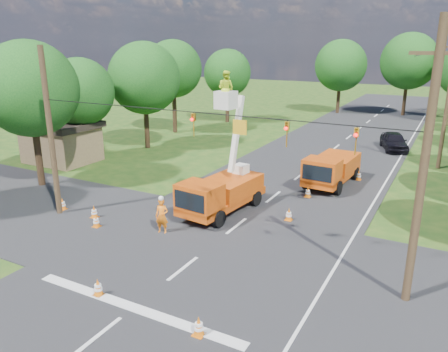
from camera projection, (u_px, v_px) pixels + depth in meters
The scene contains 29 objects.
ground at pixel (320, 160), 35.14m from camera, with size 140.00×140.00×0.00m, color #1B4414.
road_main at pixel (320, 160), 35.14m from camera, with size 12.00×100.00×0.06m, color black.
road_cross at pixel (207, 250), 19.99m from camera, with size 56.00×10.00×0.07m, color black.
stop_bar at pixel (134, 309), 15.61m from camera, with size 9.00×0.45×0.02m, color silver.
edge_line at pixel (393, 169), 32.60m from camera, with size 0.12×90.00×0.02m, color silver.
bucket_truck at pixel (221, 184), 23.90m from camera, with size 2.86×6.08×7.73m.
second_truck at pixel (331, 169), 28.69m from camera, with size 2.66×6.02×2.20m.
ground_worker at pixel (162, 216), 21.52m from camera, with size 0.66×0.43×1.82m, color orange.
distant_car at pixel (394, 141), 38.28m from camera, with size 1.85×4.61×1.57m, color black.
traffic_cone_0 at pixel (98, 287), 16.29m from camera, with size 0.38×0.38×0.71m.
traffic_cone_1 at pixel (199, 326), 14.06m from camera, with size 0.38×0.38×0.71m.
traffic_cone_2 at pixel (289, 214), 23.18m from camera, with size 0.38×0.38×0.71m.
traffic_cone_3 at pixel (308, 192), 26.65m from camera, with size 0.38×0.38×0.71m.
traffic_cone_4 at pixel (96, 221), 22.35m from camera, with size 0.38×0.38×0.71m.
traffic_cone_5 at pixel (94, 212), 23.53m from camera, with size 0.38×0.38×0.71m.
traffic_cone_6 at pixel (63, 204), 24.67m from camera, with size 0.38×0.38×0.71m.
traffic_cone_7 at pixel (359, 175), 29.97m from camera, with size 0.38×0.38×0.71m.
pole_right_near at pixel (424, 167), 14.64m from camera, with size 1.80×0.30×10.00m.
pole_right_mid at pixel (448, 100), 31.47m from camera, with size 1.80×0.30×10.00m.
pole_left at pixel (51, 134), 22.96m from camera, with size 0.30×0.30×9.00m.
signal_span at pixel (254, 128), 17.24m from camera, with size 18.00×0.29×1.07m.
shed at pixel (61, 141), 34.39m from camera, with size 5.50×4.50×3.15m.
tree_left_b at pixel (30, 89), 27.21m from camera, with size 6.00×6.00×9.32m.
tree_left_c at pixel (80, 92), 33.42m from camera, with size 5.20×5.20×8.06m.
tree_left_d at pixel (144, 78), 37.59m from camera, with size 6.20×6.20×9.24m.
tree_left_e at pixel (173, 69), 44.19m from camera, with size 5.80×5.80×9.41m.
tree_left_f at pixel (227, 73), 50.26m from camera, with size 5.40×5.40×8.40m.
tree_far_a at pixel (341, 65), 56.62m from camera, with size 6.60×6.60×9.50m.
tree_far_b at pixel (409, 61), 54.50m from camera, with size 7.00×7.00×10.32m.
Camera 1 is at (9.25, -13.57, 9.14)m, focal length 35.00 mm.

